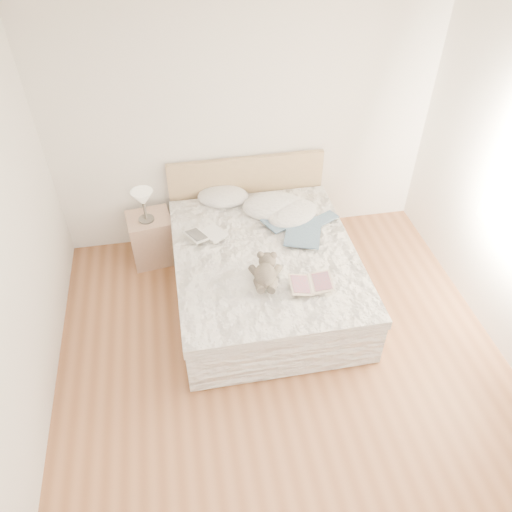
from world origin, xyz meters
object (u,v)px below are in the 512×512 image
object	(u,v)px
table_lamp	(143,200)
nightstand	(152,238)
bed	(264,269)
childrens_book	(311,284)
teddy_bear	(265,281)
photo_book	(205,235)

from	to	relation	value
table_lamp	nightstand	bearing A→B (deg)	66.94
nightstand	bed	bearing A→B (deg)	-33.68
childrens_book	teddy_bear	xyz separation A→B (m)	(-0.39, 0.09, 0.02)
photo_book	childrens_book	bearing A→B (deg)	-75.92
photo_book	nightstand	bearing A→B (deg)	108.43
table_lamp	childrens_book	world-z (taller)	table_lamp
bed	photo_book	world-z (taller)	bed
table_lamp	teddy_bear	size ratio (longest dim) A/B	0.97
nightstand	teddy_bear	size ratio (longest dim) A/B	1.53
photo_book	teddy_bear	distance (m)	0.88
table_lamp	photo_book	world-z (taller)	table_lamp
teddy_bear	table_lamp	bearing A→B (deg)	139.80
bed	nightstand	size ratio (longest dim) A/B	3.83
table_lamp	childrens_book	size ratio (longest dim) A/B	0.90
nightstand	photo_book	bearing A→B (deg)	-41.03
nightstand	childrens_book	xyz separation A→B (m)	(1.39, -1.33, 0.35)
bed	table_lamp	world-z (taller)	bed
table_lamp	teddy_bear	world-z (taller)	table_lamp
table_lamp	teddy_bear	distance (m)	1.59
table_lamp	childrens_book	bearing A→B (deg)	-42.57
bed	nightstand	world-z (taller)	bed
childrens_book	table_lamp	bearing A→B (deg)	142.58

